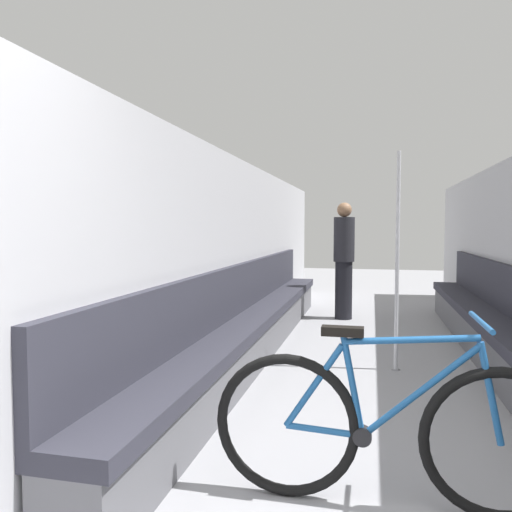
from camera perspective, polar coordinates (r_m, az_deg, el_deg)
wall_left at (r=5.00m, az=-3.36°, el=-0.24°), size 0.10×10.88×2.05m
bench_seat_row_left at (r=5.21m, az=-0.35°, el=-7.93°), size 0.41×6.63×0.96m
bench_seat_row_right at (r=5.20m, az=26.27°, el=-8.29°), size 0.41×6.63×0.96m
bicycle at (r=2.58m, az=14.79°, el=-18.68°), size 1.70×0.46×0.93m
grab_pole_near at (r=4.79m, az=15.79°, el=-0.98°), size 0.08×0.08×2.03m
passenger_standing at (r=7.32m, az=9.98°, el=-0.34°), size 0.30×0.30×1.68m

